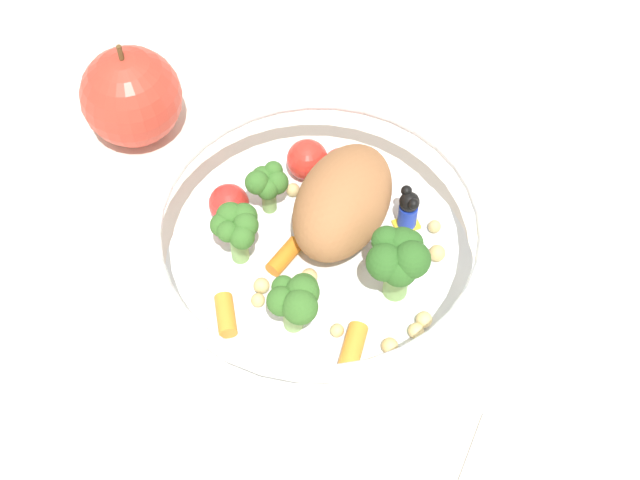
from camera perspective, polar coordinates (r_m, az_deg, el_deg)
The scene contains 3 objects.
ground_plane at distance 0.60m, azimuth -0.53°, elevation -2.17°, with size 2.40×2.40×0.00m, color silver.
food_container at distance 0.57m, azimuth 0.32°, elevation 0.46°, with size 0.22×0.22×0.07m.
loose_apple at distance 0.66m, azimuth -12.23°, elevation 9.13°, with size 0.07×0.07×0.09m.
Camera 1 is at (0.04, -0.32, 0.50)m, focal length 48.97 mm.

